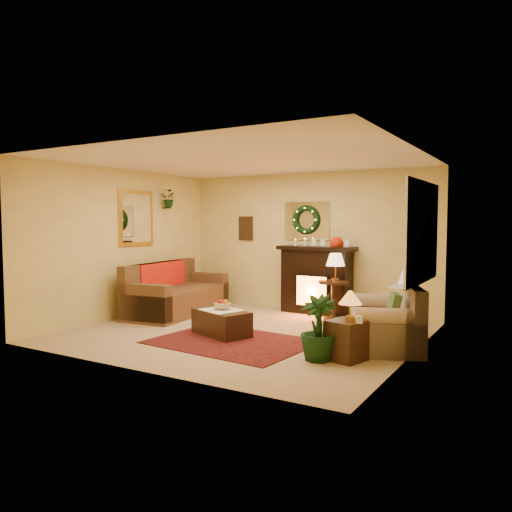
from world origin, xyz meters
The scene contains 31 objects.
floor centered at (0.00, 0.00, 0.00)m, with size 5.00×5.00×0.00m, color beige.
ceiling centered at (0.00, 0.00, 2.60)m, with size 5.00×5.00×0.00m, color white.
wall_back centered at (0.00, 2.25, 1.30)m, with size 5.00×5.00×0.00m, color #EFD88C.
wall_front centered at (0.00, -2.25, 1.30)m, with size 5.00×5.00×0.00m, color #EFD88C.
wall_left centered at (-2.50, 0.00, 1.30)m, with size 4.50×4.50×0.00m, color #EFD88C.
wall_right centered at (2.50, 0.00, 1.30)m, with size 4.50×4.50×0.00m, color #EFD88C.
area_rug centered at (0.16, -0.59, 0.01)m, with size 2.14×1.60×0.01m, color #43040D.
sofa centered at (-1.88, 0.71, 0.43)m, with size 0.96×2.18×0.94m, color brown.
red_throw centered at (-1.97, 0.87, 0.46)m, with size 0.84×1.37×0.02m, color red.
fireplace centered at (0.29, 2.04, 0.55)m, with size 1.27×0.40×1.17m, color black.
poinsettia centered at (0.68, 2.03, 1.30)m, with size 0.24×0.24×0.24m, color red.
mantel_candle_a centered at (-0.13, 2.02, 1.26)m, with size 0.06×0.06×0.18m, color white.
mantel_candle_b centered at (0.06, 2.05, 1.26)m, with size 0.06×0.06×0.19m, color white.
mantel_mirror centered at (0.00, 2.23, 1.70)m, with size 0.92×0.02×0.72m, color white.
wreath centered at (0.00, 2.19, 1.72)m, with size 0.55×0.55×0.11m, color #194719.
wall_art centered at (-1.35, 2.23, 1.55)m, with size 0.32×0.03×0.48m, color #381E11.
gold_mirror centered at (-2.48, 0.30, 1.75)m, with size 0.03×0.84×1.00m, color gold.
hanging_plant centered at (-2.34, 1.05, 1.97)m, with size 0.33×0.28×0.36m, color #194719.
loveseat centered at (2.06, 0.29, 0.42)m, with size 0.85×1.46×0.85m, color gray.
window_frame centered at (2.48, 0.55, 1.55)m, with size 0.03×1.86×1.36m, color white.
window_glass centered at (2.47, 0.55, 1.55)m, with size 0.02×1.70×1.22m, color black.
window_sill centered at (2.38, 0.55, 0.87)m, with size 0.22×1.86×0.04m, color white.
mini_tree centered at (2.38, 0.13, 1.04)m, with size 0.19×0.19×0.28m, color white.
sill_plant centered at (2.36, 1.25, 1.08)m, with size 0.27×0.22×0.50m, color #123E11.
side_table_round centered at (0.80, 1.61, 0.33)m, with size 0.52×0.52×0.67m, color black.
lamp_cream centered at (0.82, 1.62, 0.88)m, with size 0.32×0.32×0.49m, color beige.
end_table_square centered at (1.86, -0.65, 0.27)m, with size 0.40×0.40×0.49m, color #3B2719.
lamp_tiffany centered at (1.90, -0.62, 0.74)m, with size 0.28×0.28×0.42m, color orange.
coffee_table centered at (-0.19, -0.33, 0.21)m, with size 0.90×0.49×0.38m, color black.
fruit_bowl centered at (-0.20, -0.30, 0.45)m, with size 0.26×0.26×0.06m, color #BCC19D.
floor_palm centered at (1.57, -0.82, 0.45)m, with size 1.34×1.34×2.39m, color #16541C.
Camera 1 is at (3.96, -6.35, 1.69)m, focal length 35.00 mm.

